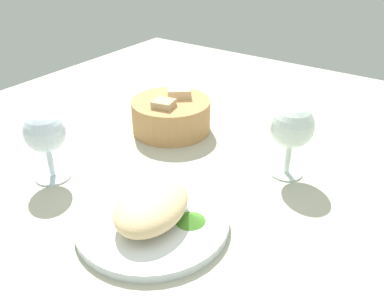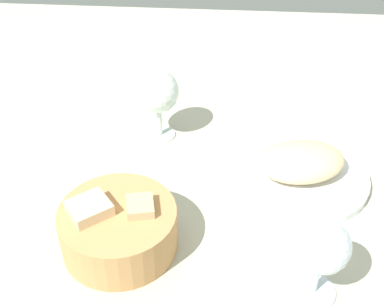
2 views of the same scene
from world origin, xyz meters
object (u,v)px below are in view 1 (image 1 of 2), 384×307
Objects in this scene: wine_glass_near at (292,128)px; bread_basket at (171,114)px; plate at (152,222)px; wine_glass_far at (45,135)px.

bread_basket is at bearing 85.10° from wine_glass_near.
plate is at bearing 156.80° from wine_glass_near.
wine_glass_far is at bearing 167.39° from bread_basket.
bread_basket reaches higher than plate.
plate is 28.37cm from wine_glass_near.
plate is at bearing -90.55° from wine_glass_far.
wine_glass_near is at bearing -94.90° from bread_basket.
bread_basket is at bearing -12.61° from wine_glass_far.
wine_glass_near is 1.07× the size of wine_glass_far.
plate is 1.73× the size of wine_glass_near.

